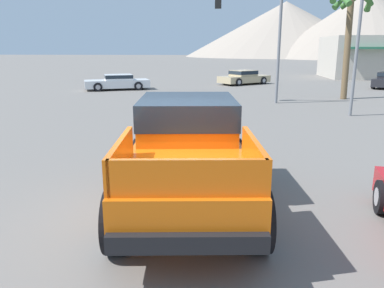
{
  "coord_description": "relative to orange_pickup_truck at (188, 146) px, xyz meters",
  "views": [
    {
      "loc": [
        0.96,
        -6.31,
        2.97
      ],
      "look_at": [
        0.33,
        1.27,
        1.01
      ],
      "focal_mm": 35.0,
      "sensor_mm": 36.0,
      "label": 1
    }
  ],
  "objects": [
    {
      "name": "parked_car_white",
      "position": [
        -7.0,
        20.0,
        -0.56
      ],
      "size": [
        4.87,
        3.24,
        1.1
      ],
      "rotation": [
        0.0,
        0.0,
        1.94
      ],
      "color": "white",
      "rests_on": "ground_plane"
    },
    {
      "name": "orange_pickup_truck",
      "position": [
        0.0,
        0.0,
        0.0
      ],
      "size": [
        2.78,
        5.37,
        1.98
      ],
      "rotation": [
        0.0,
        0.0,
        0.09
      ],
      "color": "orange",
      "rests_on": "ground_plane"
    },
    {
      "name": "palm_tree_tall",
      "position": [
        7.85,
        16.2,
        3.75
      ],
      "size": [
        2.83,
        2.71,
        6.47
      ],
      "color": "brown",
      "rests_on": "ground_plane"
    },
    {
      "name": "distant_mountain_range",
      "position": [
        33.53,
        120.89,
        7.65
      ],
      "size": [
        86.81,
        84.24,
        19.07
      ],
      "color": "gray",
      "rests_on": "ground_plane"
    },
    {
      "name": "traffic_light_main",
      "position": [
        2.23,
        14.03,
        3.17
      ],
      "size": [
        3.81,
        0.38,
        6.18
      ],
      "rotation": [
        0.0,
        0.0,
        3.14
      ],
      "color": "slate",
      "rests_on": "ground_plane"
    },
    {
      "name": "ground_plane",
      "position": [
        -0.3,
        -0.62,
        -1.13
      ],
      "size": [
        320.0,
        320.0,
        0.0
      ],
      "primitive_type": "plane",
      "color": "slate"
    },
    {
      "name": "parked_car_tan",
      "position": [
        2.4,
        25.0,
        -0.54
      ],
      "size": [
        4.56,
        4.15,
        1.16
      ],
      "rotation": [
        0.0,
        0.0,
        5.39
      ],
      "color": "tan",
      "rests_on": "ground_plane"
    }
  ]
}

